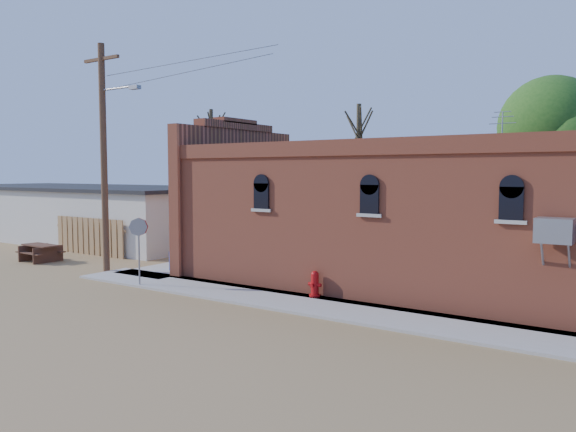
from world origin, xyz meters
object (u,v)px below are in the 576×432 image
Objects in this scene: utility_pole at (105,153)px; picnic_table at (41,250)px; brick_bar at (378,218)px; stop_sign at (139,233)px; trash_barrel at (175,261)px; fire_hydrant at (315,284)px.

picnic_table is at bearing 178.61° from utility_pole.
brick_bar is 7.01× the size of stop_sign.
utility_pole is 3.85× the size of stop_sign.
stop_sign is at bearing -68.91° from trash_barrel.
fire_hydrant is 0.35× the size of stop_sign.
fire_hydrant is 1.10× the size of trash_barrel.
stop_sign is (3.27, -1.20, -2.90)m from utility_pole.
brick_bar is 8.28m from trash_barrel.
utility_pole reaches higher than fire_hydrant.
utility_pole is (-9.79, -4.29, 2.43)m from brick_bar.
brick_bar is 4.16m from fire_hydrant.
picnic_table is at bearing 151.40° from stop_sign.
utility_pole is at bearing 0.61° from picnic_table.
fire_hydrant is at bearing 3.64° from utility_pole.
stop_sign is 3.29m from trash_barrel.
trash_barrel is (-1.07, 2.77, -1.43)m from stop_sign.
trash_barrel is 7.13m from picnic_table.
utility_pole is 4.81× the size of picnic_table.
picnic_table is (-14.13, -0.48, 0.01)m from fire_hydrant.
utility_pole is at bearing 140.54° from stop_sign.
trash_barrel is at bearing 13.78° from picnic_table.
brick_bar is 1.82× the size of utility_pole.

